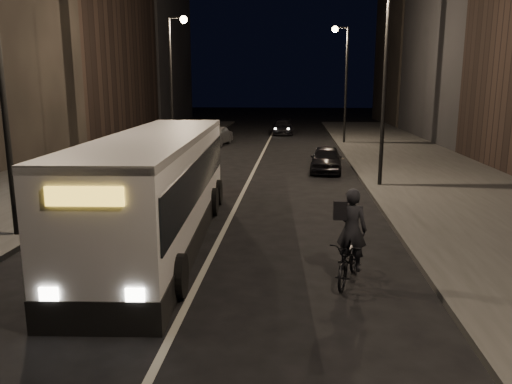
% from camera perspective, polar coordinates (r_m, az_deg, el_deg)
% --- Properties ---
extents(ground, '(180.00, 180.00, 0.00)m').
position_cam_1_polar(ground, '(9.91, -8.19, -13.12)').
color(ground, black).
rests_on(ground, ground).
extents(sidewalk_right, '(7.00, 70.00, 0.16)m').
position_cam_1_polar(sidewalk_right, '(23.99, 20.01, 1.44)').
color(sidewalk_right, '#32312F').
rests_on(sidewalk_right, ground).
extents(sidewalk_left, '(7.00, 70.00, 0.16)m').
position_cam_1_polar(sidewalk_left, '(25.41, -20.13, 1.99)').
color(sidewalk_left, '#32312F').
rests_on(sidewalk_left, ground).
extents(streetlight_right_mid, '(1.20, 0.44, 8.12)m').
position_cam_1_polar(streetlight_right_mid, '(21.03, 13.93, 14.89)').
color(streetlight_right_mid, black).
rests_on(streetlight_right_mid, sidewalk_right).
extents(streetlight_right_far, '(1.20, 0.44, 8.12)m').
position_cam_1_polar(streetlight_right_far, '(36.90, 9.89, 13.69)').
color(streetlight_right_far, black).
rests_on(streetlight_right_far, sidewalk_right).
extents(streetlight_left_near, '(1.20, 0.44, 8.12)m').
position_cam_1_polar(streetlight_left_near, '(14.78, -26.56, 15.35)').
color(streetlight_left_near, black).
rests_on(streetlight_left_near, sidewalk_left).
extents(streetlight_left_far, '(1.20, 0.44, 8.12)m').
position_cam_1_polar(streetlight_left_far, '(31.64, -9.28, 14.01)').
color(streetlight_left_far, black).
rests_on(streetlight_left_far, sidewalk_left).
extents(city_bus, '(3.05, 11.07, 2.95)m').
position_cam_1_polar(city_bus, '(13.78, -11.00, 1.00)').
color(city_bus, silver).
rests_on(city_bus, ground).
extents(cyclist_on_bicycle, '(1.16, 1.96, 2.13)m').
position_cam_1_polar(cyclist_on_bicycle, '(10.96, 10.67, -6.71)').
color(cyclist_on_bicycle, black).
rests_on(cyclist_on_bicycle, ground).
extents(car_near, '(1.76, 3.82, 1.27)m').
position_cam_1_polar(car_near, '(24.99, 8.01, 3.74)').
color(car_near, black).
rests_on(car_near, ground).
extents(car_mid, '(1.87, 4.11, 1.31)m').
position_cam_1_polar(car_mid, '(36.41, -4.47, 6.43)').
color(car_mid, '#3B3C3E').
rests_on(car_mid, ground).
extents(car_far, '(2.01, 4.40, 1.25)m').
position_cam_1_polar(car_far, '(44.33, 3.04, 7.42)').
color(car_far, black).
rests_on(car_far, ground).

